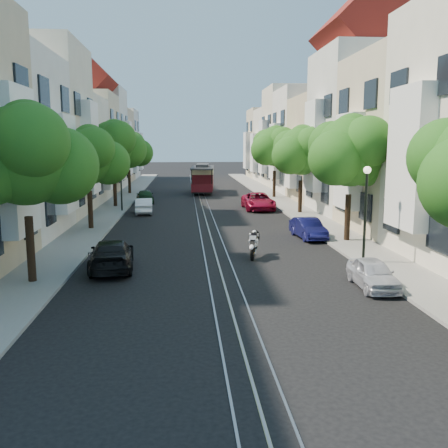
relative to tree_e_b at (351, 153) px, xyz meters
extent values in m
plane|color=black|center=(-7.26, 19.02, -4.73)|extent=(200.00, 200.00, 0.00)
cube|color=gray|center=(-0.01, 19.02, -4.67)|extent=(2.50, 80.00, 0.12)
cube|color=gray|center=(-14.51, 19.02, -4.67)|extent=(2.50, 80.00, 0.12)
cube|color=gray|center=(-7.81, 19.02, -4.72)|extent=(0.06, 80.00, 0.02)
cube|color=gray|center=(-7.26, 19.02, -4.72)|extent=(0.06, 80.00, 0.02)
cube|color=gray|center=(-6.71, 19.02, -4.72)|extent=(0.06, 80.00, 0.02)
cube|color=tan|center=(-7.26, 19.02, -4.73)|extent=(0.08, 80.00, 0.01)
cube|color=white|center=(0.94, -4.98, -0.11)|extent=(0.90, 3.04, 6.05)
cube|color=beige|center=(4.74, 3.02, 0.27)|extent=(7.00, 8.00, 10.00)
cube|color=white|center=(0.94, 3.02, -0.53)|extent=(0.90, 3.04, 5.50)
cube|color=silver|center=(4.74, 11.02, 1.27)|extent=(7.00, 8.00, 12.00)
cube|color=white|center=(0.94, 11.02, 0.31)|extent=(0.90, 3.04, 6.60)
cube|color=#C6B28C|center=(4.74, 19.02, -0.23)|extent=(7.00, 8.00, 9.00)
cube|color=white|center=(0.94, 19.02, -0.95)|extent=(0.90, 3.04, 4.95)
cube|color=white|center=(4.74, 27.02, 0.52)|extent=(7.00, 8.00, 10.50)
cube|color=white|center=(0.94, 27.02, -0.32)|extent=(0.90, 3.04, 5.78)
cube|color=beige|center=(4.74, 35.02, 1.02)|extent=(7.00, 8.00, 11.50)
cube|color=white|center=(0.94, 35.02, 0.10)|extent=(0.90, 3.04, 6.32)
cube|color=silver|center=(4.74, 43.02, 0.02)|extent=(7.00, 8.00, 9.50)
cube|color=white|center=(0.94, 43.02, -0.74)|extent=(0.90, 3.04, 5.23)
cube|color=beige|center=(4.74, 51.02, 0.27)|extent=(7.00, 8.00, 10.00)
cube|color=white|center=(0.94, 51.02, -0.53)|extent=(0.90, 3.04, 5.50)
cube|color=white|center=(-15.46, -4.98, -0.21)|extent=(0.90, 3.04, 5.93)
cube|color=white|center=(-15.46, 3.02, -0.62)|extent=(0.90, 3.04, 5.39)
cube|color=beige|center=(-19.26, 11.02, 1.15)|extent=(7.00, 8.00, 11.76)
cube|color=white|center=(-15.46, 11.02, 0.21)|extent=(0.90, 3.04, 6.47)
cube|color=silver|center=(-19.26, 19.02, -0.32)|extent=(7.00, 8.00, 8.82)
cube|color=white|center=(-15.46, 19.02, -1.03)|extent=(0.90, 3.04, 4.85)
cube|color=beige|center=(-19.26, 27.02, 0.41)|extent=(7.00, 8.00, 10.29)
cube|color=white|center=(-15.46, 27.02, -0.41)|extent=(0.90, 3.04, 5.66)
cube|color=silver|center=(-19.26, 35.02, 0.90)|extent=(7.00, 8.00, 11.27)
cube|color=white|center=(-15.46, 35.02, 0.00)|extent=(0.90, 3.04, 6.20)
cube|color=#C6B28C|center=(-19.26, 43.02, -0.08)|extent=(7.00, 8.00, 9.31)
cube|color=white|center=(-15.46, 43.02, -0.82)|extent=(0.90, 3.04, 5.12)
cube|color=white|center=(-19.26, 51.02, 0.17)|extent=(7.00, 8.00, 9.80)
cube|color=white|center=(-15.46, 51.02, -0.62)|extent=(0.90, 3.04, 5.39)
cylinder|color=black|center=(-0.06, 0.02, -3.39)|extent=(0.30, 0.30, 2.45)
sphere|color=#265415|center=(-0.06, 0.02, 0.08)|extent=(3.64, 3.64, 3.64)
sphere|color=#265415|center=(1.04, 0.52, -0.32)|extent=(2.91, 2.91, 2.91)
sphere|color=#265415|center=(-1.01, -0.68, -0.22)|extent=(2.84, 2.84, 2.84)
sphere|color=#265415|center=(0.04, 0.12, 0.98)|extent=(2.18, 2.18, 2.18)
cylinder|color=black|center=(-0.06, 11.02, -3.42)|extent=(0.30, 0.30, 2.38)
sphere|color=#265415|center=(-0.06, 11.02, -0.06)|extent=(3.54, 3.54, 3.54)
sphere|color=#265415|center=(1.04, 11.52, -0.46)|extent=(2.83, 2.83, 2.83)
sphere|color=#265415|center=(-1.01, 10.32, -0.36)|extent=(2.76, 2.76, 2.76)
sphere|color=#265415|center=(0.04, 11.12, 0.84)|extent=(2.12, 2.12, 2.12)
cylinder|color=black|center=(-0.06, 22.02, -3.35)|extent=(0.30, 0.30, 2.52)
sphere|color=#265415|center=(-0.06, 22.02, 0.21)|extent=(3.74, 3.74, 3.74)
sphere|color=#265415|center=(1.04, 22.52, -0.19)|extent=(3.00, 3.00, 3.00)
sphere|color=#265415|center=(-1.01, 21.32, -0.09)|extent=(2.92, 2.92, 2.92)
sphere|color=#265415|center=(0.04, 22.12, 1.11)|extent=(2.25, 2.25, 2.25)
cylinder|color=black|center=(-14.46, -6.98, -3.39)|extent=(0.30, 0.30, 2.45)
sphere|color=#265415|center=(-14.46, -6.98, 0.08)|extent=(3.64, 3.64, 3.64)
sphere|color=#265415|center=(-13.36, -6.48, -0.32)|extent=(2.91, 2.91, 2.91)
sphere|color=#265415|center=(-14.36, -6.88, 0.98)|extent=(2.18, 2.18, 2.18)
cylinder|color=black|center=(-14.46, 5.02, -3.48)|extent=(0.30, 0.30, 2.27)
sphere|color=#265415|center=(-14.46, 5.02, -0.26)|extent=(3.38, 3.38, 3.38)
sphere|color=#265415|center=(-13.36, 5.52, -0.66)|extent=(2.70, 2.70, 2.70)
sphere|color=#265415|center=(-15.41, 4.32, -0.56)|extent=(2.64, 2.64, 2.64)
sphere|color=#265415|center=(-14.36, 5.12, 0.64)|extent=(2.03, 2.03, 2.03)
cylinder|color=black|center=(-14.46, 16.02, -3.30)|extent=(0.30, 0.30, 2.62)
sphere|color=#265415|center=(-14.46, 16.02, 0.41)|extent=(3.90, 3.90, 3.90)
sphere|color=#265415|center=(-13.36, 16.52, 0.01)|extent=(3.12, 3.12, 3.12)
sphere|color=#265415|center=(-15.41, 15.32, 0.11)|extent=(3.04, 3.04, 3.04)
sphere|color=#265415|center=(-14.36, 16.12, 1.31)|extent=(2.34, 2.34, 2.34)
cylinder|color=black|center=(-14.46, 27.02, -3.42)|extent=(0.30, 0.30, 2.38)
sphere|color=#265415|center=(-14.46, 27.02, -0.06)|extent=(3.54, 3.54, 3.54)
sphere|color=#265415|center=(-13.36, 27.52, -0.46)|extent=(2.83, 2.83, 2.83)
sphere|color=#265415|center=(-15.41, 26.32, -0.36)|extent=(2.76, 2.76, 2.76)
sphere|color=#265415|center=(-14.36, 27.12, 0.84)|extent=(2.12, 2.12, 2.12)
cylinder|color=black|center=(-0.96, -4.98, -2.61)|extent=(0.12, 0.12, 4.00)
sphere|color=#FFF2CC|center=(-0.96, -4.98, -0.61)|extent=(0.32, 0.32, 0.32)
cylinder|color=black|center=(-13.56, 13.02, -2.61)|extent=(0.12, 0.12, 4.00)
sphere|color=#FFF2CC|center=(-13.56, 13.02, -0.61)|extent=(0.32, 0.32, 0.32)
torus|color=black|center=(-5.68, -3.77, -4.45)|extent=(0.31, 0.72, 0.70)
torus|color=black|center=(-5.38, -2.62, -3.92)|extent=(0.52, 0.61, 0.69)
ellipsoid|color=white|center=(-5.54, -3.23, -4.02)|extent=(0.64, 1.03, 0.79)
ellipsoid|color=white|center=(-5.59, -3.44, -3.82)|extent=(0.47, 0.59, 0.45)
cube|color=black|center=(-5.69, -3.83, -3.98)|extent=(0.32, 0.54, 0.31)
cube|color=silver|center=(-5.60, -3.47, -3.75)|extent=(0.43, 0.59, 0.27)
sphere|color=black|center=(-5.53, -3.18, -3.63)|extent=(0.25, 0.25, 0.25)
cube|color=black|center=(-6.76, 27.70, -4.32)|extent=(2.61, 7.47, 0.28)
cube|color=#510D13|center=(-6.76, 27.70, -3.22)|extent=(2.51, 4.73, 2.20)
cube|color=beige|center=(-6.76, 27.70, -2.39)|extent=(2.56, 4.78, 0.55)
cube|color=#2D2D30|center=(-6.76, 27.70, -2.03)|extent=(2.80, 7.48, 0.17)
cube|color=#2D2D30|center=(-6.76, 27.70, -1.80)|extent=(1.57, 4.21, 0.32)
imported|color=silver|center=(-1.88, -8.47, -4.20)|extent=(1.35, 3.18, 1.07)
imported|color=#0C0D40|center=(-1.87, 1.22, -4.17)|extent=(1.52, 3.53, 1.13)
imported|color=maroon|center=(-2.86, 13.55, -4.05)|extent=(2.31, 4.92, 1.36)
imported|color=black|center=(-11.78, -5.00, -4.10)|extent=(2.16, 4.50, 1.26)
imported|color=white|center=(-11.80, 12.02, -4.15)|extent=(1.50, 3.65, 1.18)
imported|color=#163818|center=(-12.22, 18.71, -4.12)|extent=(1.90, 3.77, 1.23)
camera|label=1|loc=(-8.70, -25.67, 0.49)|focal=40.00mm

